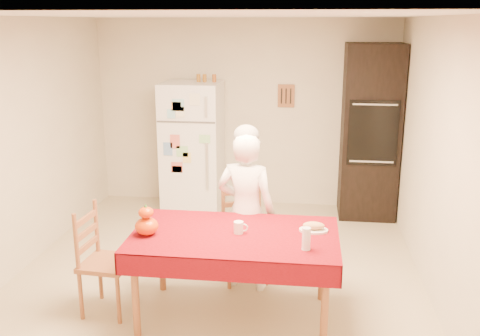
% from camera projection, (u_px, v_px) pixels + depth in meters
% --- Properties ---
extents(floor, '(4.50, 4.50, 0.00)m').
position_uv_depth(floor, '(218.00, 273.00, 5.38)').
color(floor, tan).
rests_on(floor, ground).
extents(room_shell, '(4.02, 4.52, 2.51)m').
position_uv_depth(room_shell, '(217.00, 114.00, 4.96)').
color(room_shell, beige).
rests_on(room_shell, ground).
extents(refrigerator, '(0.75, 0.74, 1.70)m').
position_uv_depth(refrigerator, '(193.00, 147.00, 7.03)').
color(refrigerator, white).
rests_on(refrigerator, floor).
extents(oven_cabinet, '(0.70, 0.62, 2.20)m').
position_uv_depth(oven_cabinet, '(370.00, 132.00, 6.74)').
color(oven_cabinet, black).
rests_on(oven_cabinet, floor).
extents(dining_table, '(1.70, 1.00, 0.76)m').
position_uv_depth(dining_table, '(235.00, 241.00, 4.41)').
color(dining_table, brown).
rests_on(dining_table, floor).
extents(chair_far, '(0.52, 0.51, 0.95)m').
position_uv_depth(chair_far, '(243.00, 228.00, 5.20)').
color(chair_far, brown).
rests_on(chair_far, floor).
extents(chair_left, '(0.43, 0.45, 0.95)m').
position_uv_depth(chair_left, '(100.00, 256.00, 4.57)').
color(chair_left, brown).
rests_on(chair_left, floor).
extents(seated_woman, '(0.60, 0.45, 1.51)m').
position_uv_depth(seated_woman, '(246.00, 211.00, 4.93)').
color(seated_woman, white).
rests_on(seated_woman, floor).
extents(coffee_mug, '(0.08, 0.08, 0.10)m').
position_uv_depth(coffee_mug, '(239.00, 227.00, 4.39)').
color(coffee_mug, white).
rests_on(coffee_mug, dining_table).
extents(pumpkin_lower, '(0.19, 0.19, 0.14)m').
position_uv_depth(pumpkin_lower, '(147.00, 226.00, 4.36)').
color(pumpkin_lower, '#D13F04').
rests_on(pumpkin_lower, dining_table).
extents(pumpkin_upper, '(0.12, 0.12, 0.09)m').
position_uv_depth(pumpkin_upper, '(146.00, 213.00, 4.33)').
color(pumpkin_upper, '#EA4505').
rests_on(pumpkin_upper, pumpkin_lower).
extents(wine_glass, '(0.07, 0.07, 0.18)m').
position_uv_depth(wine_glass, '(306.00, 239.00, 4.07)').
color(wine_glass, silver).
rests_on(wine_glass, dining_table).
extents(bread_plate, '(0.24, 0.24, 0.02)m').
position_uv_depth(bread_plate, '(314.00, 230.00, 4.44)').
color(bread_plate, silver).
rests_on(bread_plate, dining_table).
extents(bread_loaf, '(0.18, 0.10, 0.06)m').
position_uv_depth(bread_loaf, '(314.00, 226.00, 4.43)').
color(bread_loaf, '#A68151').
rests_on(bread_loaf, bread_plate).
extents(spice_jar_left, '(0.05, 0.05, 0.10)m').
position_uv_depth(spice_jar_left, '(198.00, 78.00, 6.83)').
color(spice_jar_left, '#955D1B').
rests_on(spice_jar_left, refrigerator).
extents(spice_jar_mid, '(0.05, 0.05, 0.10)m').
position_uv_depth(spice_jar_mid, '(205.00, 78.00, 6.82)').
color(spice_jar_mid, '#935E1A').
rests_on(spice_jar_mid, refrigerator).
extents(spice_jar_right, '(0.05, 0.05, 0.10)m').
position_uv_depth(spice_jar_right, '(214.00, 78.00, 6.81)').
color(spice_jar_right, '#994E1B').
rests_on(spice_jar_right, refrigerator).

